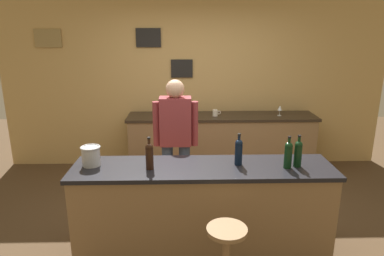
{
  "coord_description": "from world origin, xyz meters",
  "views": [
    {
      "loc": [
        -0.18,
        -3.43,
        2.17
      ],
      "look_at": [
        -0.08,
        0.45,
        1.05
      ],
      "focal_mm": 32.51,
      "sensor_mm": 36.0,
      "label": 1
    }
  ],
  "objects_px": {
    "wine_bottle_a": "(149,155)",
    "wine_bottle_c": "(288,154)",
    "bartender": "(176,138)",
    "ice_bucket": "(91,155)",
    "wine_glass_b": "(280,108)",
    "coffee_mug": "(215,113)",
    "wine_glass_a": "(159,109)",
    "wine_bottle_b": "(239,151)",
    "bar_stool": "(226,253)",
    "wine_bottle_d": "(298,153)"
  },
  "relations": [
    {
      "from": "bartender",
      "to": "wine_glass_b",
      "type": "xyz_separation_m",
      "value": [
        1.54,
        1.2,
        0.07
      ]
    },
    {
      "from": "wine_glass_a",
      "to": "coffee_mug",
      "type": "height_order",
      "value": "wine_glass_a"
    },
    {
      "from": "wine_glass_a",
      "to": "wine_glass_b",
      "type": "bearing_deg",
      "value": -0.84
    },
    {
      "from": "bartender",
      "to": "ice_bucket",
      "type": "bearing_deg",
      "value": -135.45
    },
    {
      "from": "bartender",
      "to": "coffee_mug",
      "type": "bearing_deg",
      "value": 64.57
    },
    {
      "from": "bartender",
      "to": "wine_bottle_b",
      "type": "xyz_separation_m",
      "value": [
        0.61,
        -0.78,
        0.12
      ]
    },
    {
      "from": "wine_bottle_c",
      "to": "wine_bottle_d",
      "type": "xyz_separation_m",
      "value": [
        0.1,
        0.03,
        0.0
      ]
    },
    {
      "from": "bartender",
      "to": "ice_bucket",
      "type": "height_order",
      "value": "bartender"
    },
    {
      "from": "wine_bottle_b",
      "to": "ice_bucket",
      "type": "distance_m",
      "value": 1.39
    },
    {
      "from": "wine_bottle_c",
      "to": "wine_glass_a",
      "type": "relative_size",
      "value": 1.97
    },
    {
      "from": "wine_bottle_c",
      "to": "ice_bucket",
      "type": "xyz_separation_m",
      "value": [
        -1.83,
        0.1,
        -0.04
      ]
    },
    {
      "from": "wine_bottle_a",
      "to": "wine_bottle_c",
      "type": "xyz_separation_m",
      "value": [
        1.27,
        -0.01,
        0.0
      ]
    },
    {
      "from": "bar_stool",
      "to": "wine_bottle_c",
      "type": "height_order",
      "value": "wine_bottle_c"
    },
    {
      "from": "bartender",
      "to": "bar_stool",
      "type": "bearing_deg",
      "value": -74.15
    },
    {
      "from": "coffee_mug",
      "to": "wine_glass_b",
      "type": "bearing_deg",
      "value": 0.06
    },
    {
      "from": "bar_stool",
      "to": "wine_glass_b",
      "type": "distance_m",
      "value": 2.96
    },
    {
      "from": "wine_bottle_c",
      "to": "bartender",
      "type": "bearing_deg",
      "value": 140.4
    },
    {
      "from": "wine_bottle_b",
      "to": "wine_bottle_c",
      "type": "height_order",
      "value": "same"
    },
    {
      "from": "wine_glass_b",
      "to": "bar_stool",
      "type": "bearing_deg",
      "value": -112.5
    },
    {
      "from": "wine_bottle_b",
      "to": "wine_glass_a",
      "type": "xyz_separation_m",
      "value": [
        -0.88,
        2.01,
        -0.05
      ]
    },
    {
      "from": "wine_bottle_d",
      "to": "ice_bucket",
      "type": "bearing_deg",
      "value": 177.78
    },
    {
      "from": "wine_bottle_a",
      "to": "wine_bottle_c",
      "type": "distance_m",
      "value": 1.27
    },
    {
      "from": "wine_bottle_d",
      "to": "coffee_mug",
      "type": "relative_size",
      "value": 2.45
    },
    {
      "from": "ice_bucket",
      "to": "wine_glass_a",
      "type": "xyz_separation_m",
      "value": [
        0.51,
        1.99,
        -0.01
      ]
    },
    {
      "from": "bartender",
      "to": "wine_glass_a",
      "type": "xyz_separation_m",
      "value": [
        -0.27,
        1.23,
        0.07
      ]
    },
    {
      "from": "coffee_mug",
      "to": "ice_bucket",
      "type": "bearing_deg",
      "value": -124.45
    },
    {
      "from": "bar_stool",
      "to": "wine_bottle_b",
      "type": "height_order",
      "value": "wine_bottle_b"
    },
    {
      "from": "bartender",
      "to": "wine_glass_a",
      "type": "height_order",
      "value": "bartender"
    },
    {
      "from": "wine_bottle_a",
      "to": "ice_bucket",
      "type": "relative_size",
      "value": 1.63
    },
    {
      "from": "wine_bottle_b",
      "to": "bar_stool",
      "type": "bearing_deg",
      "value": -104.69
    },
    {
      "from": "bar_stool",
      "to": "wine_glass_b",
      "type": "relative_size",
      "value": 4.39
    },
    {
      "from": "wine_bottle_a",
      "to": "coffee_mug",
      "type": "relative_size",
      "value": 2.45
    },
    {
      "from": "wine_bottle_a",
      "to": "coffee_mug",
      "type": "bearing_deg",
      "value": 69.05
    },
    {
      "from": "wine_glass_b",
      "to": "wine_glass_a",
      "type": "bearing_deg",
      "value": 179.16
    },
    {
      "from": "bartender",
      "to": "wine_bottle_c",
      "type": "distance_m",
      "value": 1.37
    },
    {
      "from": "wine_bottle_c",
      "to": "coffee_mug",
      "type": "xyz_separation_m",
      "value": [
        -0.48,
        2.07,
        -0.11
      ]
    },
    {
      "from": "wine_bottle_c",
      "to": "coffee_mug",
      "type": "height_order",
      "value": "wine_bottle_c"
    },
    {
      "from": "wine_glass_b",
      "to": "coffee_mug",
      "type": "bearing_deg",
      "value": -179.94
    },
    {
      "from": "coffee_mug",
      "to": "wine_bottle_d",
      "type": "bearing_deg",
      "value": -74.05
    },
    {
      "from": "ice_bucket",
      "to": "wine_bottle_a",
      "type": "bearing_deg",
      "value": -10.06
    },
    {
      "from": "ice_bucket",
      "to": "coffee_mug",
      "type": "relative_size",
      "value": 1.5
    },
    {
      "from": "wine_bottle_c",
      "to": "ice_bucket",
      "type": "height_order",
      "value": "wine_bottle_c"
    },
    {
      "from": "wine_bottle_c",
      "to": "wine_bottle_d",
      "type": "relative_size",
      "value": 1.0
    },
    {
      "from": "wine_bottle_a",
      "to": "wine_glass_a",
      "type": "distance_m",
      "value": 2.09
    },
    {
      "from": "bartender",
      "to": "wine_glass_a",
      "type": "bearing_deg",
      "value": 102.36
    },
    {
      "from": "coffee_mug",
      "to": "wine_bottle_b",
      "type": "bearing_deg",
      "value": -88.87
    },
    {
      "from": "bartender",
      "to": "wine_bottle_a",
      "type": "height_order",
      "value": "bartender"
    },
    {
      "from": "wine_glass_b",
      "to": "coffee_mug",
      "type": "distance_m",
      "value": 0.97
    },
    {
      "from": "ice_bucket",
      "to": "coffee_mug",
      "type": "bearing_deg",
      "value": 55.55
    },
    {
      "from": "wine_glass_b",
      "to": "coffee_mug",
      "type": "height_order",
      "value": "wine_glass_b"
    }
  ]
}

